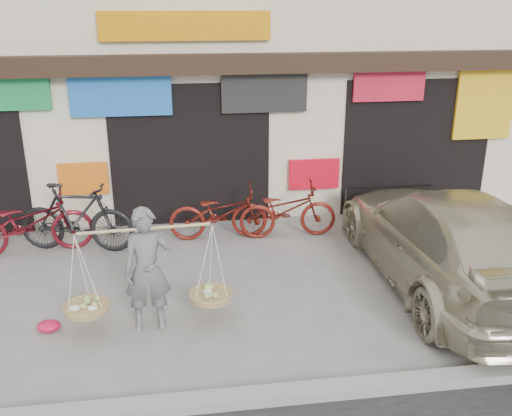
{
  "coord_description": "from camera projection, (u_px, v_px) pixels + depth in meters",
  "views": [
    {
      "loc": [
        -0.27,
        -7.07,
        4.13
      ],
      "look_at": [
        0.88,
        0.9,
        1.18
      ],
      "focal_mm": 40.0,
      "sensor_mm": 36.0,
      "label": 1
    }
  ],
  "objects": [
    {
      "name": "kerb",
      "position": [
        214.0,
        401.0,
        6.15
      ],
      "size": [
        70.0,
        0.25,
        0.12
      ],
      "primitive_type": "cube",
      "color": "gray",
      "rests_on": "ground"
    },
    {
      "name": "red_bag",
      "position": [
        49.0,
        326.0,
        7.54
      ],
      "size": [
        0.31,
        0.25,
        0.14
      ],
      "primitive_type": "ellipsoid",
      "color": "red",
      "rests_on": "ground"
    },
    {
      "name": "suv",
      "position": [
        446.0,
        238.0,
        8.61
      ],
      "size": [
        2.1,
        5.13,
        1.49
      ],
      "rotation": [
        0.0,
        0.0,
        3.14
      ],
      "color": "#BDB798",
      "rests_on": "ground"
    },
    {
      "name": "bike_1",
      "position": [
        76.0,
        218.0,
        9.78
      ],
      "size": [
        2.11,
        1.02,
        1.22
      ],
      "primitive_type": "imported",
      "rotation": [
        0.0,
        0.0,
        1.34
      ],
      "color": "black",
      "rests_on": "ground"
    },
    {
      "name": "street_vendor",
      "position": [
        148.0,
        274.0,
        7.38
      ],
      "size": [
        2.17,
        0.65,
        1.69
      ],
      "rotation": [
        0.0,
        0.0,
        0.06
      ],
      "color": "slate",
      "rests_on": "ground"
    },
    {
      "name": "shophouse_block",
      "position": [
        182.0,
        32.0,
        12.8
      ],
      "size": [
        14.0,
        6.32,
        7.0
      ],
      "color": "beige",
      "rests_on": "ground"
    },
    {
      "name": "bike_0",
      "position": [
        28.0,
        223.0,
        9.68
      ],
      "size": [
        2.22,
        1.08,
        1.12
      ],
      "primitive_type": "imported",
      "rotation": [
        0.0,
        0.0,
        1.74
      ],
      "color": "maroon",
      "rests_on": "ground"
    },
    {
      "name": "ground",
      "position": [
        203.0,
        311.0,
        8.03
      ],
      "size": [
        70.0,
        70.0,
        0.0
      ],
      "primitive_type": "plane",
      "color": "gray",
      "rests_on": "ground"
    },
    {
      "name": "bike_2",
      "position": [
        222.0,
        213.0,
        10.29
      ],
      "size": [
        1.97,
        0.81,
        1.01
      ],
      "primitive_type": "imported",
      "rotation": [
        0.0,
        0.0,
        1.5
      ],
      "color": "maroon",
      "rests_on": "ground"
    },
    {
      "name": "bike_3",
      "position": [
        284.0,
        210.0,
        10.44
      ],
      "size": [
        1.97,
        0.81,
        1.01
      ],
      "primitive_type": "imported",
      "rotation": [
        0.0,
        0.0,
        1.5
      ],
      "color": "maroon",
      "rests_on": "ground"
    }
  ]
}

